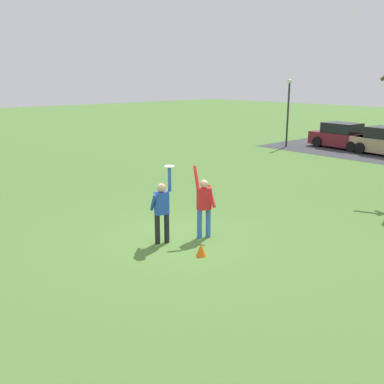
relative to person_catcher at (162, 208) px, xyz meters
The scene contains 7 objects.
ground_plane 1.09m from the person_catcher, 79.77° to the left, with size 120.00×120.00×0.00m, color #4C7533.
person_catcher is the anchor object (origin of this frame).
person_defender 1.21m from the person_catcher, 69.49° to the left, with size 0.57×0.64×2.04m.
frisbee_disc 1.13m from the person_catcher, 69.49° to the left, with size 0.26×0.26×0.02m, color white.
parked_car_maroon 19.49m from the person_catcher, 106.50° to the left, with size 4.25×2.33×1.59m.
lamppost_by_lot 18.38m from the person_catcher, 116.48° to the left, with size 0.28×0.28×4.26m.
field_cone_orange 1.58m from the person_catcher, ahead, with size 0.26×0.26×0.32m, color orange.
Camera 1 is at (8.68, -7.11, 4.30)m, focal length 40.60 mm.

